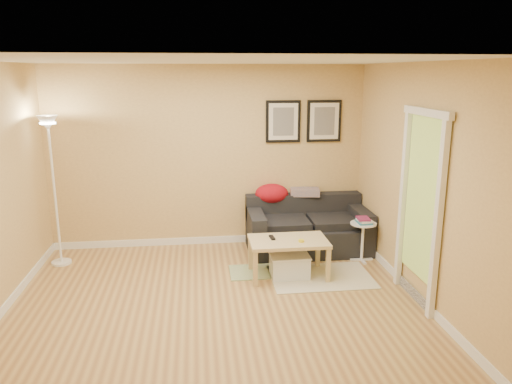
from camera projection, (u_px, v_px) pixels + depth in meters
floor at (216, 304)px, 5.43m from camera, size 4.50×4.50×0.00m
ceiling at (211, 61)px, 4.81m from camera, size 4.50×4.50×0.00m
wall_back at (208, 157)px, 7.05m from camera, size 4.50×0.00×4.50m
wall_front at (226, 261)px, 3.19m from camera, size 4.50×0.00×4.50m
wall_right at (419, 184)px, 5.39m from camera, size 0.00×4.00×4.00m
baseboard_back at (210, 240)px, 7.34m from camera, size 4.50×0.02×0.10m
baseboard_left at (2, 311)px, 5.15m from camera, size 0.02×4.00×0.10m
baseboard_right at (410, 289)px, 5.68m from camera, size 0.02×4.00×0.10m
sofa at (308, 225)px, 6.98m from camera, size 1.70×0.90×0.75m
red_throw at (272, 194)px, 7.15m from camera, size 0.48×0.36×0.28m
plaid_throw at (305, 192)px, 7.21m from camera, size 0.45×0.32×0.10m
framed_print_left at (283, 122)px, 7.03m from camera, size 0.50×0.04×0.60m
framed_print_right at (324, 121)px, 7.10m from camera, size 0.50×0.04×0.60m
area_rug at (321, 277)px, 6.13m from camera, size 1.25×0.85×0.01m
green_runner at (257, 272)px, 6.29m from camera, size 0.70×0.50×0.01m
coffee_table at (288, 258)px, 6.12m from camera, size 1.06×0.78×0.48m
remote_control at (272, 238)px, 6.11m from camera, size 0.06×0.16×0.02m
tape_roll at (301, 241)px, 5.98m from camera, size 0.07×0.07×0.03m
storage_bin at (289, 266)px, 6.11m from camera, size 0.48×0.35×0.30m
side_table at (362, 242)px, 6.62m from camera, size 0.35×0.35×0.53m
book_stack at (364, 220)px, 6.55m from camera, size 0.18×0.23×0.07m
floor_lamp at (55, 196)px, 6.35m from camera, size 0.26×0.26×1.98m
doorway at (419, 212)px, 5.30m from camera, size 0.12×1.01×2.13m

